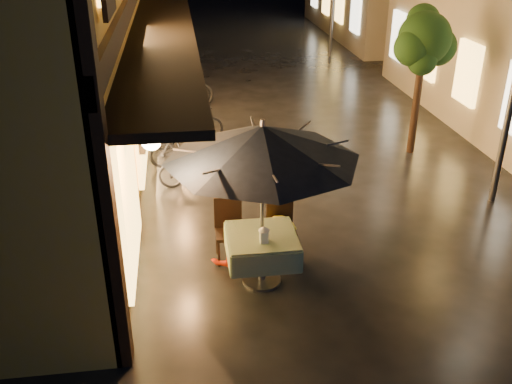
{
  "coord_description": "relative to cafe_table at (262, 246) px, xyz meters",
  "views": [
    {
      "loc": [
        -2.64,
        -6.77,
        4.81
      ],
      "look_at": [
        -1.62,
        0.62,
        1.15
      ],
      "focal_mm": 40.0,
      "sensor_mm": 36.0,
      "label": 1
    }
  ],
  "objects": [
    {
      "name": "cafe_table",
      "position": [
        0.0,
        0.0,
        0.0
      ],
      "size": [
        0.99,
        0.99,
        0.78
      ],
      "color": "#59595E",
      "rests_on": "ground"
    },
    {
      "name": "bicycle_4",
      "position": [
        -1.17,
        7.3,
        -0.14
      ],
      "size": [
        1.8,
        1.09,
        0.89
      ],
      "primitive_type": "imported",
      "rotation": [
        0.0,
        0.0,
        1.89
      ],
      "color": "black",
      "rests_on": "ground"
    },
    {
      "name": "cafe_chair_left",
      "position": [
        -0.4,
        0.74,
        -0.05
      ],
      "size": [
        0.42,
        0.42,
        0.97
      ],
      "color": "black",
      "rests_on": "ground"
    },
    {
      "name": "person_orange",
      "position": [
        -0.36,
        0.57,
        0.11
      ],
      "size": [
        0.77,
        0.66,
        1.39
      ],
      "primitive_type": "imported",
      "rotation": [
        0.0,
        0.0,
        3.36
      ],
      "color": "red",
      "rests_on": "ground"
    },
    {
      "name": "person_yellow",
      "position": [
        0.36,
        0.59,
        0.1
      ],
      "size": [
        1.0,
        0.78,
        1.37
      ],
      "primitive_type": "imported",
      "rotation": [
        0.0,
        0.0,
        2.8
      ],
      "color": "yellow",
      "rests_on": "ground"
    },
    {
      "name": "bicycle_0",
      "position": [
        -0.77,
        3.36,
        -0.19
      ],
      "size": [
        1.54,
        0.57,
        0.8
      ],
      "primitive_type": "imported",
      "rotation": [
        0.0,
        0.0,
        1.59
      ],
      "color": "black",
      "rests_on": "ground"
    },
    {
      "name": "ground",
      "position": [
        1.62,
        -0.02,
        -0.59
      ],
      "size": [
        90.0,
        90.0,
        0.0
      ],
      "primitive_type": "plane",
      "color": "black",
      "rests_on": "ground"
    },
    {
      "name": "bicycle_1",
      "position": [
        -0.98,
        4.42,
        -0.13
      ],
      "size": [
        1.57,
        0.74,
        0.91
      ],
      "primitive_type": "imported",
      "rotation": [
        0.0,
        0.0,
        1.79
      ],
      "color": "black",
      "rests_on": "ground"
    },
    {
      "name": "cafe_chair_right",
      "position": [
        0.4,
        0.74,
        -0.05
      ],
      "size": [
        0.42,
        0.42,
        0.97
      ],
      "color": "black",
      "rests_on": "ground"
    },
    {
      "name": "bicycle_5",
      "position": [
        -0.89,
        8.69,
        -0.09
      ],
      "size": [
        1.73,
        0.95,
        1.0
      ],
      "primitive_type": "imported",
      "rotation": [
        0.0,
        0.0,
        1.26
      ],
      "color": "black",
      "rests_on": "ground"
    },
    {
      "name": "bicycle_2",
      "position": [
        -0.88,
        5.55,
        -0.13
      ],
      "size": [
        1.85,
        1.19,
        0.92
      ],
      "primitive_type": "imported",
      "rotation": [
        0.0,
        0.0,
        1.93
      ],
      "color": "black",
      "rests_on": "ground"
    },
    {
      "name": "bicycle_3",
      "position": [
        -1.16,
        6.45,
        -0.06
      ],
      "size": [
        1.79,
        0.61,
        1.06
      ],
      "primitive_type": "imported",
      "rotation": [
        0.0,
        0.0,
        1.64
      ],
      "color": "black",
      "rests_on": "ground"
    },
    {
      "name": "table_lantern",
      "position": [
        0.0,
        -0.2,
        0.33
      ],
      "size": [
        0.16,
        0.16,
        0.25
      ],
      "color": "white",
      "rests_on": "cafe_table"
    },
    {
      "name": "patio_umbrella",
      "position": [
        0.0,
        0.0,
        1.56
      ],
      "size": [
        2.62,
        2.62,
        2.46
      ],
      "color": "#59595E",
      "rests_on": "ground"
    },
    {
      "name": "street_tree",
      "position": [
        4.04,
        4.5,
        1.83
      ],
      "size": [
        1.43,
        1.2,
        3.15
      ],
      "color": "black",
      "rests_on": "ground"
    }
  ]
}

